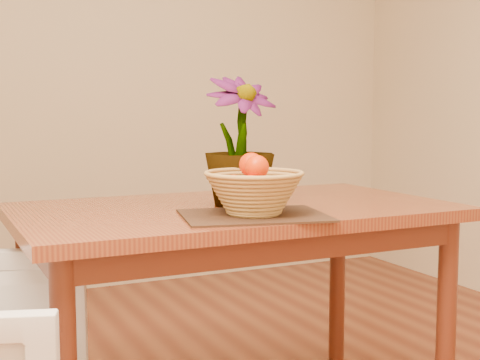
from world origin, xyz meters
name	(u,v)px	position (x,y,z in m)	size (l,w,h in m)	color
wall_back	(92,60)	(0.00, 2.25, 1.35)	(4.00, 0.02, 2.70)	beige
table	(235,232)	(0.00, 0.30, 0.66)	(1.40, 0.80, 0.75)	brown
placemat	(254,215)	(-0.05, 0.07, 0.75)	(0.42, 0.31, 0.01)	#381F14
wicker_basket	(254,195)	(-0.05, 0.07, 0.82)	(0.29, 0.29, 0.12)	tan
orange_pile	(254,180)	(-0.05, 0.07, 0.86)	(0.16, 0.17, 0.13)	red
potted_plant	(239,141)	(0.01, 0.29, 0.96)	(0.24, 0.24, 0.42)	#164012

